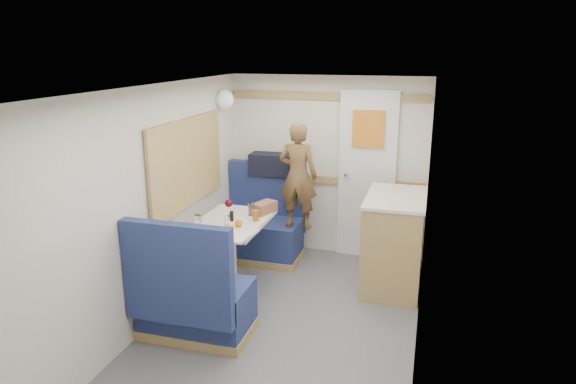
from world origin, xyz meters
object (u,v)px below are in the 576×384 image
(dinette_table, at_px, (232,236))
(wine_glass, at_px, (229,204))
(tumbler_right, at_px, (252,209))
(beer_glass, at_px, (256,216))
(tray, at_px, (236,235))
(pepper_grinder, at_px, (232,216))
(galley_counter, at_px, (394,241))
(bread_loaf, at_px, (264,208))
(duffel_bag, at_px, (273,164))
(dome_light, at_px, (224,100))
(orange_fruit, at_px, (239,223))
(person, at_px, (298,176))
(bench_near, at_px, (193,303))
(bench_far, at_px, (262,232))
(cheese_block, at_px, (230,225))
(tumbler_left, at_px, (198,221))
(salt_grinder, at_px, (226,219))

(dinette_table, relative_size, wine_glass, 5.48)
(tumbler_right, bearing_deg, beer_glass, -57.75)
(tray, distance_m, pepper_grinder, 0.39)
(tumbler_right, distance_m, pepper_grinder, 0.25)
(galley_counter, bearing_deg, bread_loaf, -168.53)
(duffel_bag, distance_m, pepper_grinder, 1.17)
(dome_light, height_order, orange_fruit, dome_light)
(person, distance_m, orange_fruit, 1.00)
(pepper_grinder, relative_size, bread_loaf, 0.38)
(beer_glass, bearing_deg, wine_glass, 170.05)
(tumbler_right, distance_m, beer_glass, 0.18)
(bench_near, xyz_separation_m, galley_counter, (1.47, 1.41, 0.17))
(bench_far, distance_m, tumbler_right, 0.83)
(cheese_block, height_order, tumbler_left, tumbler_left)
(person, bearing_deg, bread_loaf, 63.88)
(pepper_grinder, bearing_deg, bread_loaf, 56.12)
(tray, bearing_deg, dome_light, 115.54)
(dome_light, xyz_separation_m, tumbler_right, (0.52, -0.65, -0.97))
(duffel_bag, distance_m, cheese_block, 1.36)
(dinette_table, relative_size, dome_light, 4.60)
(tray, distance_m, beer_glass, 0.42)
(galley_counter, height_order, beer_glass, galley_counter)
(pepper_grinder, bearing_deg, bench_far, 90.73)
(dome_light, relative_size, galley_counter, 0.22)
(bench_near, bearing_deg, beer_glass, 76.19)
(dome_light, relative_size, tray, 0.56)
(galley_counter, distance_m, tray, 1.59)
(dinette_table, height_order, tumbler_right, tumbler_right)
(duffel_bag, distance_m, wine_glass, 1.04)
(wine_glass, distance_m, tumbler_right, 0.23)
(galley_counter, distance_m, cheese_block, 1.62)
(wine_glass, distance_m, beer_glass, 0.30)
(bread_loaf, bearing_deg, bench_far, 111.65)
(bench_near, distance_m, duffel_bag, 2.11)
(dinette_table, distance_m, dome_light, 1.51)
(galley_counter, height_order, bread_loaf, galley_counter)
(dome_light, height_order, tumbler_left, dome_light)
(cheese_block, bearing_deg, tumbler_left, -174.90)
(cheese_block, distance_m, beer_glass, 0.31)
(tumbler_right, bearing_deg, galley_counter, 14.51)
(bench_far, height_order, duffel_bag, duffel_bag)
(tumbler_left, bearing_deg, bread_loaf, 50.34)
(salt_grinder, bearing_deg, bread_loaf, 58.68)
(cheese_block, distance_m, pepper_grinder, 0.21)
(dome_light, height_order, cheese_block, dome_light)
(tray, xyz_separation_m, bread_loaf, (0.03, 0.67, 0.04))
(tumbler_left, bearing_deg, beer_glass, 33.32)
(bread_loaf, bearing_deg, orange_fruit, -98.67)
(beer_glass, bearing_deg, cheese_block, -118.97)
(dome_light, distance_m, cheese_block, 1.53)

